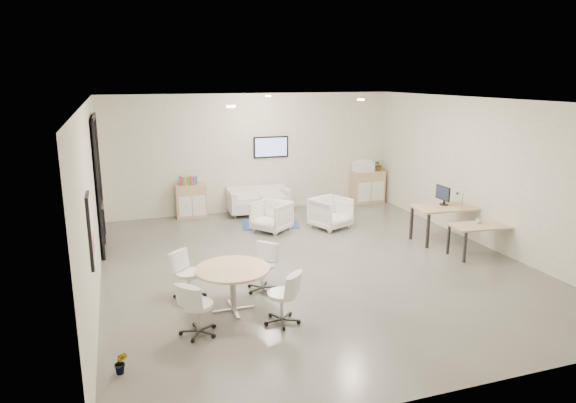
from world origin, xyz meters
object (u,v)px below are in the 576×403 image
Objects in this scene: armchair_left at (271,215)px; armchair_right at (331,211)px; loveseat at (258,202)px; desk_rear at (448,210)px; sideboard_right at (368,187)px; desk_front at (481,228)px; sideboard_left at (191,201)px; round_table at (233,273)px.

armchair_right is at bearing 42.51° from armchair_left.
desk_rear reaches higher than loveseat.
sideboard_right reaches higher than desk_front.
desk_rear is (3.55, -1.97, 0.31)m from armchair_left.
desk_front is at bearing -50.38° from loveseat.
loveseat is 5.86m from desk_front.
desk_rear reaches higher than desk_front.
loveseat is 2.09× the size of armchair_left.
loveseat is 1.06× the size of desk_rear.
loveseat is at bearing 136.60° from armchair_left.
sideboard_left is 0.67× the size of desk_front.
armchair_right is at bearing 48.48° from round_table.
sideboard_left is 1.05× the size of armchair_right.
loveseat is at bearing 70.53° from round_table.
sideboard_right is 0.56× the size of loveseat.
armchair_right reaches higher than desk_front.
sideboard_left is at bearing 148.10° from desk_rear.
desk_front is (3.61, -3.05, 0.19)m from armchair_left.
desk_front is at bearing -82.31° from desk_rear.
desk_rear is at bearing 20.09° from round_table.
sideboard_right reaches higher than sideboard_left.
loveseat is 5.00m from desk_rear.
armchair_left is at bearing 155.45° from desk_rear.
armchair_left is at bearing -91.53° from loveseat.
sideboard_right is at bearing 96.92° from desk_front.
armchair_left is at bearing 145.70° from desk_front.
desk_rear is at bearing 22.44° from armchair_left.
sideboard_right is 0.80× the size of round_table.
armchair_left reaches higher than round_table.
sideboard_right is 0.72× the size of desk_front.
sideboard_right is 3.81m from desk_rear.
desk_rear is (0.03, -3.80, 0.24)m from sideboard_right.
armchair_left is 1.46m from armchair_right.
armchair_left is (-3.52, -1.83, -0.07)m from sideboard_right.
sideboard_left is at bearing 179.72° from sideboard_right.
armchair_right is at bearing -135.19° from sideboard_right.
armchair_right reaches higher than armchair_left.
loveseat is 2.31m from armchair_right.
desk_rear is 5.74m from round_table.
round_table is at bearing -63.59° from armchair_left.
sideboard_right reaches higher than desk_rear.
sideboard_left is 0.52× the size of loveseat.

